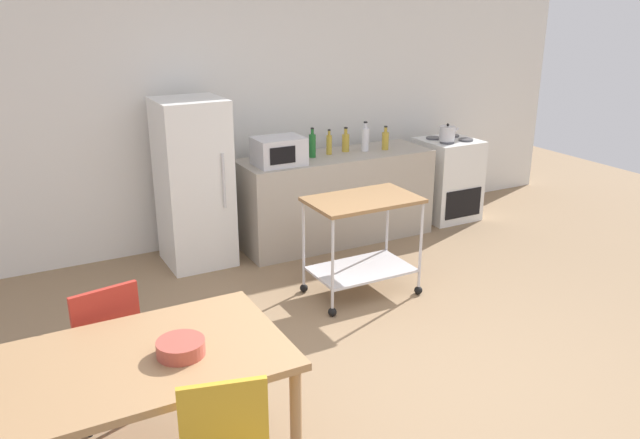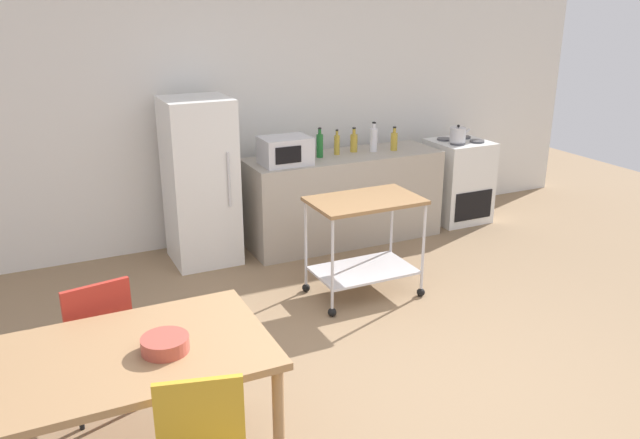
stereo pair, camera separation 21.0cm
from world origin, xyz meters
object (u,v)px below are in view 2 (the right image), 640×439
at_px(bottle_sparkling_water, 320,145).
at_px(bottle_wine, 394,141).
at_px(microwave, 285,151).
at_px(bottle_soy_sauce, 337,144).
at_px(dining_table, 118,368).
at_px(fruit_bowl, 165,344).
at_px(chair_red, 96,335).
at_px(kettle, 458,135).
at_px(stove_oven, 458,181).
at_px(bottle_soda, 354,142).
at_px(bottle_sesame_oil, 374,139).
at_px(refrigerator, 200,182).
at_px(kitchen_cart, 364,231).

height_order(bottle_sparkling_water, bottle_wine, bottle_sparkling_water).
distance_m(microwave, bottle_soy_sauce, 0.63).
height_order(dining_table, fruit_bowl, fruit_bowl).
bearing_deg(chair_red, bottle_soy_sauce, -152.06).
relative_size(fruit_bowl, kettle, 0.99).
height_order(stove_oven, bottle_soy_sauce, bottle_soy_sauce).
bearing_deg(bottle_soda, bottle_sesame_oil, -20.13).
xyz_separation_m(refrigerator, bottle_soy_sauce, (1.40, -0.05, 0.23)).
xyz_separation_m(dining_table, bottle_sesame_oil, (2.98, 2.65, 0.36)).
bearing_deg(dining_table, chair_red, 93.20).
relative_size(stove_oven, kettle, 3.84).
xyz_separation_m(dining_table, chair_red, (-0.04, 0.67, -0.15)).
bearing_deg(bottle_sparkling_water, microwave, -165.39).
bearing_deg(bottle_soda, bottle_soy_sauce, -172.24).
bearing_deg(bottle_soda, refrigerator, 179.32).
xyz_separation_m(dining_table, stove_oven, (4.08, 2.65, -0.22)).
xyz_separation_m(dining_table, kitchen_cart, (2.19, 1.41, -0.10)).
distance_m(kitchen_cart, microwave, 1.25).
distance_m(microwave, bottle_soda, 0.84).
height_order(stove_oven, bottle_wine, bottle_wine).
bearing_deg(microwave, kitchen_cart, -78.92).
relative_size(bottle_soda, fruit_bowl, 1.05).
distance_m(refrigerator, bottle_sparkling_water, 1.22).
bearing_deg(bottle_sesame_oil, bottle_soda, 159.87).
bearing_deg(microwave, bottle_sparkling_water, 14.61).
xyz_separation_m(chair_red, bottle_soda, (2.82, 2.05, 0.48)).
relative_size(kitchen_cart, bottle_soy_sauce, 3.62).
distance_m(chair_red, fruit_bowl, 0.84).
relative_size(bottle_sesame_oil, bottle_wine, 1.23).
relative_size(dining_table, bottle_sesame_oil, 4.98).
bearing_deg(refrigerator, bottle_sparkling_water, -3.88).
distance_m(kitchen_cart, bottle_wine, 1.62).
height_order(dining_table, refrigerator, refrigerator).
distance_m(stove_oven, kettle, 0.57).
bearing_deg(bottle_sparkling_water, stove_oven, -0.02).
xyz_separation_m(chair_red, bottle_soy_sauce, (2.62, 2.02, 0.49)).
relative_size(dining_table, bottle_soy_sauce, 5.96).
bearing_deg(bottle_sesame_oil, bottle_wine, -12.42).
relative_size(stove_oven, bottle_soy_sauce, 3.66).
bearing_deg(microwave, refrigerator, 166.46).
distance_m(dining_table, bottle_soda, 3.91).
relative_size(chair_red, refrigerator, 0.57).
bearing_deg(stove_oven, bottle_sesame_oil, -179.61).
distance_m(refrigerator, bottle_soy_sauce, 1.42).
relative_size(bottle_soy_sauce, fruit_bowl, 1.06).
bearing_deg(bottle_soy_sauce, bottle_soda, 7.76).
height_order(dining_table, stove_oven, stove_oven).
bearing_deg(bottle_wine, kettle, -3.24).
relative_size(refrigerator, bottle_soda, 6.22).
xyz_separation_m(microwave, fruit_bowl, (-1.74, -2.63, -0.24)).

